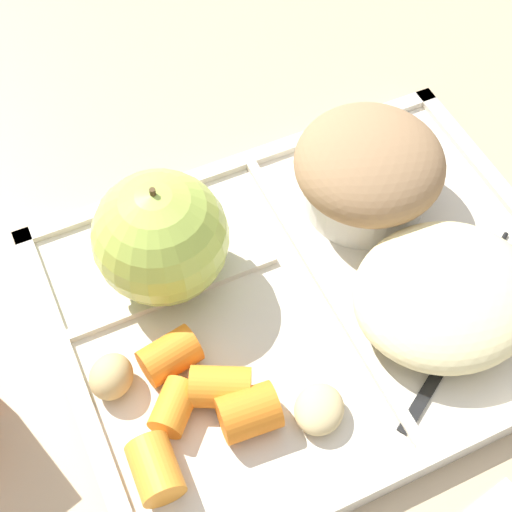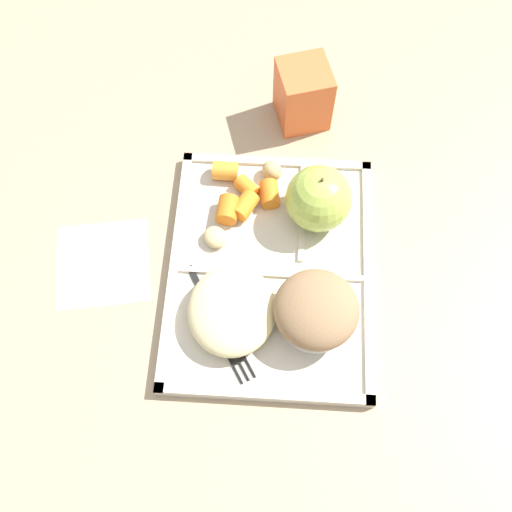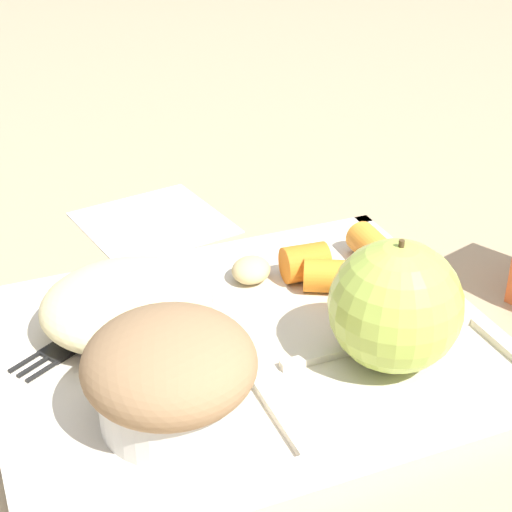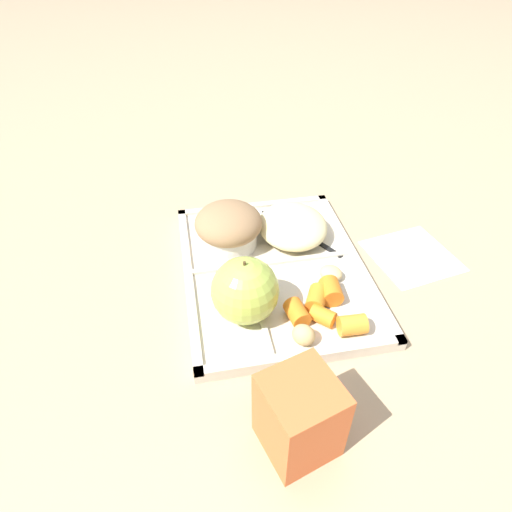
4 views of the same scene
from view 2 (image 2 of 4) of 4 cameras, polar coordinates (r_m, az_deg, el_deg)
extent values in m
plane|color=tan|center=(0.80, 1.26, -1.53)|extent=(6.00, 6.00, 0.00)
cube|color=beige|center=(0.79, 1.27, -1.35)|extent=(0.33, 0.25, 0.01)
cube|color=beige|center=(0.79, -7.51, -0.60)|extent=(0.33, 0.01, 0.01)
cube|color=beige|center=(0.79, 10.08, -1.55)|extent=(0.33, 0.01, 0.01)
cube|color=beige|center=(0.86, 1.81, 8.56)|extent=(0.01, 0.25, 0.01)
cube|color=beige|center=(0.73, 0.65, -12.43)|extent=(0.01, 0.25, 0.01)
cube|color=beige|center=(0.78, 1.25, -1.64)|extent=(0.01, 0.23, 0.01)
cube|color=beige|center=(0.82, 4.11, 4.00)|extent=(0.14, 0.01, 0.01)
sphere|color=#A8C14C|center=(0.79, 5.62, 5.21)|extent=(0.08, 0.08, 0.08)
cylinder|color=#4C381E|center=(0.75, 5.91, 6.84)|extent=(0.00, 0.00, 0.01)
cylinder|color=silver|center=(0.75, 5.23, -5.53)|extent=(0.08, 0.08, 0.03)
ellipsoid|color=#93704C|center=(0.73, 5.40, -4.85)|extent=(0.10, 0.10, 0.05)
cylinder|color=orange|center=(0.82, 1.16, 5.67)|extent=(0.04, 0.03, 0.02)
cylinder|color=orange|center=(0.83, -0.94, 6.29)|extent=(0.04, 0.04, 0.02)
cylinder|color=orange|center=(0.81, -2.69, 4.25)|extent=(0.04, 0.03, 0.03)
cylinder|color=orange|center=(0.84, -2.90, 7.75)|extent=(0.03, 0.03, 0.03)
cylinder|color=orange|center=(0.81, -1.11, 4.61)|extent=(0.04, 0.04, 0.02)
ellipsoid|color=tan|center=(0.84, 1.38, 7.78)|extent=(0.04, 0.04, 0.03)
ellipsoid|color=tan|center=(0.80, -3.84, 1.72)|extent=(0.04, 0.04, 0.02)
ellipsoid|color=beige|center=(0.74, -2.32, -4.94)|extent=(0.12, 0.11, 0.04)
sphere|color=brown|center=(0.74, -1.32, -7.15)|extent=(0.04, 0.04, 0.04)
sphere|color=#755B4C|center=(0.74, -2.90, -5.15)|extent=(0.04, 0.04, 0.04)
cube|color=black|center=(0.77, -4.56, -4.13)|extent=(0.10, 0.06, 0.00)
cube|color=black|center=(0.75, -2.20, -8.61)|extent=(0.04, 0.03, 0.00)
cylinder|color=black|center=(0.74, -1.78, -10.79)|extent=(0.02, 0.01, 0.00)
cylinder|color=black|center=(0.74, -1.19, -10.50)|extent=(0.02, 0.01, 0.00)
cylinder|color=black|center=(0.74, -0.61, -10.22)|extent=(0.02, 0.01, 0.00)
cube|color=orange|center=(0.89, 4.21, 14.45)|extent=(0.08, 0.08, 0.09)
cube|color=white|center=(0.83, -13.84, -0.36)|extent=(0.14, 0.14, 0.00)
camera|label=1|loc=(0.59, -21.80, 30.74)|focal=53.61mm
camera|label=3|loc=(0.60, 44.87, -4.71)|focal=57.03mm
camera|label=4|loc=(0.84, 14.75, 42.74)|focal=30.84mm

